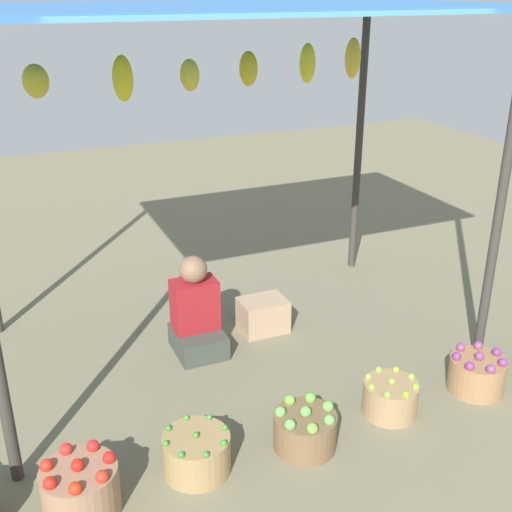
# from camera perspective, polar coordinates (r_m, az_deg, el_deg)

# --- Properties ---
(ground_plane) EXTENTS (14.00, 14.00, 0.00)m
(ground_plane) POSITION_cam_1_polar(r_m,az_deg,el_deg) (5.14, -2.31, -7.69)
(ground_plane) COLOR #716C53
(market_stall_structure) EXTENTS (3.66, 2.15, 2.51)m
(market_stall_structure) POSITION_cam_1_polar(r_m,az_deg,el_deg) (4.44, -2.85, 18.91)
(market_stall_structure) COLOR #38332D
(market_stall_structure) RESTS_ON ground
(vendor_person) EXTENTS (0.36, 0.44, 0.78)m
(vendor_person) POSITION_cam_1_polar(r_m,az_deg,el_deg) (4.92, -5.36, -5.30)
(vendor_person) COLOR #3A423A
(vendor_person) RESTS_ON ground
(basket_red_tomatoes) EXTENTS (0.41, 0.41, 0.34)m
(basket_red_tomatoes) POSITION_cam_1_polar(r_m,az_deg,el_deg) (3.75, -15.36, -19.36)
(basket_red_tomatoes) COLOR #926C51
(basket_red_tomatoes) RESTS_ON ground
(basket_green_chilies) EXTENTS (0.40, 0.40, 0.27)m
(basket_green_chilies) POSITION_cam_1_polar(r_m,az_deg,el_deg) (3.90, -5.31, -17.09)
(basket_green_chilies) COLOR #997C4C
(basket_green_chilies) RESTS_ON ground
(basket_green_apples) EXTENTS (0.39, 0.39, 0.29)m
(basket_green_apples) POSITION_cam_1_polar(r_m,az_deg,el_deg) (4.06, 4.39, -15.16)
(basket_green_apples) COLOR brown
(basket_green_apples) RESTS_ON ground
(basket_limes) EXTENTS (0.36, 0.36, 0.27)m
(basket_limes) POSITION_cam_1_polar(r_m,az_deg,el_deg) (4.41, 11.87, -12.25)
(basket_limes) COLOR #9B7B53
(basket_limes) RESTS_ON ground
(basket_purple_onions) EXTENTS (0.39, 0.39, 0.30)m
(basket_purple_onions) POSITION_cam_1_polar(r_m,az_deg,el_deg) (4.79, 19.06, -9.85)
(basket_purple_onions) COLOR #986E47
(basket_purple_onions) RESTS_ON ground
(wooden_crate_near_vendor) EXTENTS (0.37, 0.28, 0.27)m
(wooden_crate_near_vendor) POSITION_cam_1_polar(r_m,az_deg,el_deg) (5.25, 0.63, -5.27)
(wooden_crate_near_vendor) COLOR tan
(wooden_crate_near_vendor) RESTS_ON ground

